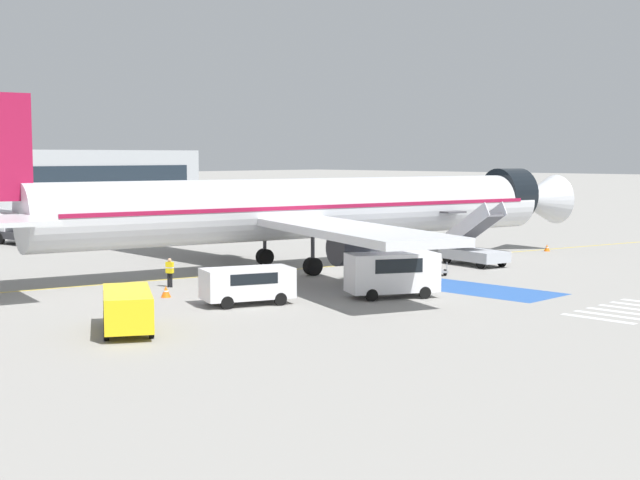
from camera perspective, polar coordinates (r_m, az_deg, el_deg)
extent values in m
plane|color=gray|center=(56.95, -0.93, -2.01)|extent=(600.00, 600.00, 0.00)
cube|color=gold|center=(58.48, -0.62, -1.81)|extent=(79.00, 18.02, 0.01)
cube|color=#2856A8|center=(50.37, 9.47, -3.05)|extent=(4.21, 10.43, 0.01)
cube|color=silver|center=(42.35, 17.36, -4.83)|extent=(0.44, 3.60, 0.01)
cube|color=silver|center=(43.40, 18.10, -4.61)|extent=(0.44, 3.60, 0.01)
cube|color=silver|center=(44.46, 18.80, -4.39)|extent=(0.44, 3.60, 0.01)
cube|color=silver|center=(45.53, 19.46, -4.19)|extent=(0.44, 3.60, 0.01)
cylinder|color=silver|center=(58.12, -0.62, 2.04)|extent=(36.90, 11.96, 3.92)
cone|color=silver|center=(71.16, 13.66, 2.51)|extent=(5.06, 4.70, 3.84)
cylinder|color=black|center=(69.05, 11.97, 2.87)|extent=(3.17, 4.38, 3.96)
cube|color=maroon|center=(58.11, -0.62, 2.24)|extent=(34.04, 11.39, 0.24)
cube|color=silver|center=(64.72, -7.74, 1.82)|extent=(6.17, 18.30, 0.44)
cylinder|color=#38383D|center=(64.06, -5.68, 0.70)|extent=(2.92, 2.47, 1.96)
cube|color=silver|center=(48.34, 1.58, 0.66)|extent=(10.76, 18.48, 0.44)
cylinder|color=#38383D|center=(50.81, 2.17, -0.50)|extent=(2.92, 2.47, 1.96)
cube|color=silver|center=(46.93, -19.26, 1.18)|extent=(4.83, 6.90, 0.24)
cylinder|color=#38383D|center=(65.97, 8.97, 0.68)|extent=(0.20, 0.20, 3.12)
cylinder|color=black|center=(66.12, 8.95, -0.67)|extent=(0.88, 0.46, 0.84)
cylinder|color=#38383D|center=(60.04, -3.56, 0.24)|extent=(0.24, 0.24, 2.80)
cylinder|color=black|center=(60.18, -3.55, -1.09)|extent=(1.21, 0.83, 1.10)
cylinder|color=#38383D|center=(54.78, -0.47, -0.25)|extent=(0.24, 0.24, 2.80)
cylinder|color=black|center=(54.93, -0.47, -1.70)|extent=(1.21, 0.83, 1.10)
cube|color=#ADB2BA|center=(60.87, 9.83, -0.94)|extent=(3.20, 5.17, 0.70)
cylinder|color=black|center=(61.55, 8.13, -1.17)|extent=(0.37, 0.73, 0.70)
cylinder|color=black|center=(62.77, 9.43, -1.07)|extent=(0.37, 0.73, 0.70)
cylinder|color=black|center=(59.05, 10.25, -1.48)|extent=(0.37, 0.73, 0.70)
cylinder|color=black|center=(60.33, 11.55, -1.36)|extent=(0.37, 0.73, 0.70)
cube|color=#4C4C51|center=(60.72, 9.85, 0.52)|extent=(2.31, 4.37, 2.56)
cube|color=#4C4C51|center=(62.33, 8.46, 1.78)|extent=(1.85, 1.44, 0.12)
cube|color=silver|center=(60.17, 9.32, 0.94)|extent=(1.06, 4.47, 3.24)
cube|color=silver|center=(61.20, 10.40, 1.00)|extent=(1.06, 4.47, 3.24)
cube|color=#38383D|center=(75.90, -17.52, 0.19)|extent=(3.17, 9.07, 0.60)
cube|color=silver|center=(79.57, -19.19, 0.74)|extent=(2.52, 2.16, 1.60)
cube|color=black|center=(80.41, -19.55, 1.00)|extent=(2.00, 0.19, 0.70)
cylinder|color=#B7BCC4|center=(75.45, -17.39, 1.27)|extent=(2.76, 6.29, 2.30)
cylinder|color=gold|center=(75.45, -17.39, 1.27)|extent=(2.37, 0.53, 2.35)
cylinder|color=black|center=(78.71, -19.77, 0.08)|extent=(0.35, 0.98, 0.96)
cylinder|color=black|center=(79.90, -18.29, 0.20)|extent=(0.35, 0.98, 0.96)
cylinder|color=black|center=(74.88, -18.08, -0.12)|extent=(0.35, 0.98, 0.96)
cylinder|color=black|center=(76.14, -16.56, 0.01)|extent=(0.35, 0.98, 0.96)
cylinder|color=black|center=(72.79, -17.06, -0.24)|extent=(0.35, 0.98, 0.96)
cylinder|color=black|center=(74.08, -15.51, -0.11)|extent=(0.35, 0.98, 0.96)
cube|color=yellow|center=(38.14, -12.23, -4.25)|extent=(4.23, 5.26, 1.42)
cube|color=black|center=(38.09, -12.24, -3.79)|extent=(3.10, 3.36, 0.51)
cylinder|color=black|center=(36.79, -10.74, -5.70)|extent=(0.50, 0.65, 0.64)
cylinder|color=black|center=(36.74, -13.52, -5.78)|extent=(0.50, 0.65, 0.64)
cylinder|color=black|center=(39.82, -10.99, -4.86)|extent=(0.50, 0.65, 0.64)
cylinder|color=black|center=(39.78, -13.56, -4.92)|extent=(0.50, 0.65, 0.64)
cube|color=silver|center=(44.29, -4.67, -2.76)|extent=(4.89, 3.55, 1.50)
cube|color=black|center=(44.24, -4.68, -2.34)|extent=(3.04, 2.86, 0.54)
cylinder|color=black|center=(43.07, -5.98, -4.01)|extent=(0.67, 0.42, 0.64)
cylinder|color=black|center=(44.88, -6.73, -3.64)|extent=(0.67, 0.42, 0.64)
cylinder|color=black|center=(43.98, -2.56, -3.79)|extent=(0.67, 0.42, 0.64)
cylinder|color=black|center=(45.75, -3.43, -3.44)|extent=(0.67, 0.42, 0.64)
cube|color=silver|center=(46.41, 4.64, -2.07)|extent=(5.05, 3.95, 2.01)
cube|color=black|center=(46.35, 4.65, -1.53)|extent=(3.21, 2.97, 0.72)
cylinder|color=black|center=(47.90, 5.87, -3.06)|extent=(0.66, 0.48, 0.64)
cylinder|color=black|center=(46.27, 6.71, -3.37)|extent=(0.66, 0.48, 0.64)
cylinder|color=black|center=(46.89, 2.58, -3.22)|extent=(0.66, 0.48, 0.64)
cylinder|color=black|center=(45.22, 3.32, -3.54)|extent=(0.66, 0.48, 0.64)
cube|color=gray|center=(56.01, 7.02, -1.90)|extent=(2.65, 3.00, 0.12)
cylinder|color=black|center=(56.78, 6.05, -1.85)|extent=(0.30, 0.39, 0.40)
cylinder|color=black|center=(57.21, 7.26, -1.81)|extent=(0.30, 0.39, 0.40)
cylinder|color=black|center=(54.83, 6.77, -2.12)|extent=(0.30, 0.39, 0.40)
cylinder|color=black|center=(55.28, 8.01, -2.07)|extent=(0.30, 0.39, 0.40)
cylinder|color=gray|center=(56.86, 5.96, -1.44)|extent=(0.05, 0.05, 0.55)
cylinder|color=gray|center=(57.32, 7.26, -1.40)|extent=(0.05, 0.05, 0.55)
cylinder|color=gray|center=(54.62, 6.78, -1.73)|extent=(0.05, 0.05, 0.55)
cylinder|color=gray|center=(55.10, 8.13, -1.69)|extent=(0.05, 0.05, 0.55)
cylinder|color=black|center=(50.71, -9.67, -2.55)|extent=(0.14, 0.14, 0.80)
cylinder|color=black|center=(50.62, -9.50, -2.56)|extent=(0.14, 0.14, 0.80)
cube|color=yellow|center=(50.57, -9.60, -1.75)|extent=(0.37, 0.47, 0.63)
cube|color=silver|center=(50.57, -9.60, -1.75)|extent=(0.38, 0.49, 0.06)
sphere|color=tan|center=(50.52, -9.61, -1.27)|extent=(0.22, 0.22, 0.22)
cylinder|color=#191E38|center=(53.02, 2.24, -2.12)|extent=(0.14, 0.14, 0.82)
cylinder|color=#191E38|center=(53.16, 2.13, -2.10)|extent=(0.14, 0.14, 0.82)
cube|color=yellow|center=(53.00, 2.19, -1.32)|extent=(0.30, 0.45, 0.65)
cube|color=silver|center=(53.00, 2.19, -1.32)|extent=(0.31, 0.47, 0.06)
sphere|color=tan|center=(52.95, 2.19, -0.85)|extent=(0.22, 0.22, 0.22)
cone|color=orange|center=(58.81, 5.93, -1.49)|extent=(0.57, 0.57, 0.63)
cylinder|color=white|center=(58.80, 5.93, -1.46)|extent=(0.31, 0.31, 0.08)
cone|color=orange|center=(47.16, -9.84, -3.27)|extent=(0.54, 0.54, 0.60)
cylinder|color=white|center=(47.15, -9.84, -3.23)|extent=(0.30, 0.30, 0.07)
cone|color=orange|center=(70.97, 14.32, -0.49)|extent=(0.47, 0.47, 0.52)
cylinder|color=white|center=(70.97, 14.32, -0.47)|extent=(0.26, 0.26, 0.06)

